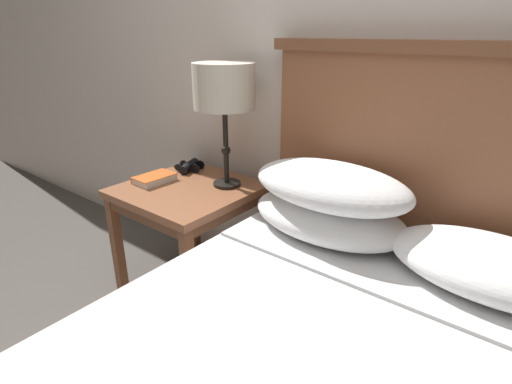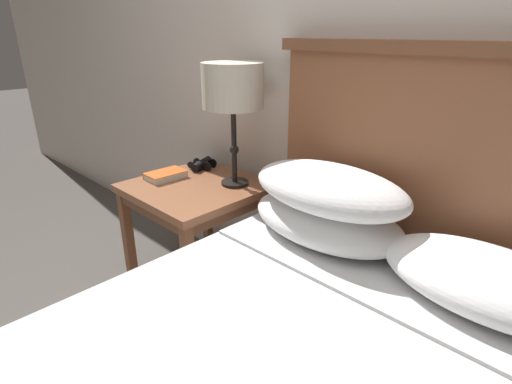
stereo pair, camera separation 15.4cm
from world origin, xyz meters
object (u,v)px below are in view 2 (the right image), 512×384
at_px(table_lamp, 233,89).
at_px(binoculars_pair, 202,164).
at_px(nightstand, 198,199).
at_px(book_on_nightstand, 166,175).

relative_size(table_lamp, binoculars_pair, 3.40).
relative_size(nightstand, table_lamp, 1.07).
bearing_deg(table_lamp, book_on_nightstand, -148.91).
xyz_separation_m(table_lamp, binoculars_pair, (-0.30, 0.04, -0.42)).
bearing_deg(binoculars_pair, table_lamp, -7.68).
bearing_deg(binoculars_pair, book_on_nightstand, -91.40).
bearing_deg(table_lamp, nightstand, -134.97).
height_order(table_lamp, binoculars_pair, table_lamp).
bearing_deg(book_on_nightstand, table_lamp, 31.09).
xyz_separation_m(table_lamp, book_on_nightstand, (-0.31, -0.18, -0.43)).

